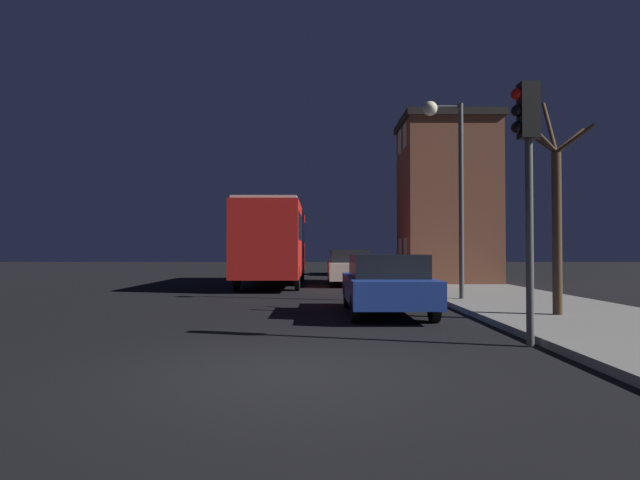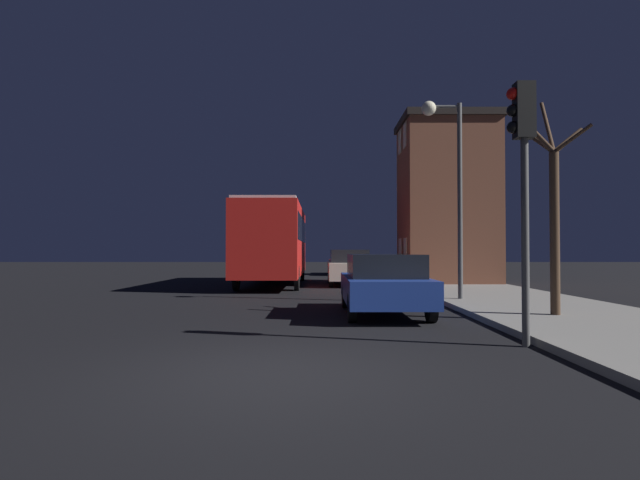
% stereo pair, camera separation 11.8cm
% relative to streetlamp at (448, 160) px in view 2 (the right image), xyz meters
% --- Properties ---
extents(ground_plane, '(120.00, 120.00, 0.00)m').
position_rel_streetlamp_xyz_m(ground_plane, '(-4.25, -8.21, -4.17)').
color(ground_plane, black).
extents(brick_building, '(4.20, 3.79, 7.35)m').
position_rel_streetlamp_xyz_m(brick_building, '(1.99, 7.86, -0.34)').
color(brick_building, brown).
rests_on(brick_building, sidewalk).
extents(streetlamp, '(1.18, 0.43, 5.78)m').
position_rel_streetlamp_xyz_m(streetlamp, '(0.00, 0.00, 0.00)').
color(streetlamp, '#4C4C4C').
rests_on(streetlamp, sidewalk).
extents(traffic_light, '(0.43, 0.24, 4.23)m').
position_rel_streetlamp_xyz_m(traffic_light, '(-0.47, -6.57, -1.13)').
color(traffic_light, '#4C4C4C').
rests_on(traffic_light, ground).
extents(bare_tree, '(1.55, 1.42, 4.96)m').
position_rel_streetlamp_xyz_m(bare_tree, '(1.43, -3.55, -1.63)').
color(bare_tree, '#473323').
rests_on(bare_tree, sidewalk).
extents(bus, '(2.52, 9.49, 3.51)m').
position_rel_streetlamp_xyz_m(bus, '(-5.77, 7.67, -2.08)').
color(bus, red).
rests_on(bus, ground).
extents(car_near_lane, '(1.87, 4.23, 1.44)m').
position_rel_streetlamp_xyz_m(car_near_lane, '(-2.19, -2.58, -3.41)').
color(car_near_lane, navy).
rests_on(car_near_lane, ground).
extents(car_mid_lane, '(1.82, 4.17, 1.57)m').
position_rel_streetlamp_xyz_m(car_mid_lane, '(-2.44, 7.58, -3.37)').
color(car_mid_lane, beige).
rests_on(car_mid_lane, ground).
extents(car_far_lane, '(1.81, 4.49, 1.51)m').
position_rel_streetlamp_xyz_m(car_far_lane, '(-2.20, 17.47, -3.37)').
color(car_far_lane, '#B21E19').
rests_on(car_far_lane, ground).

